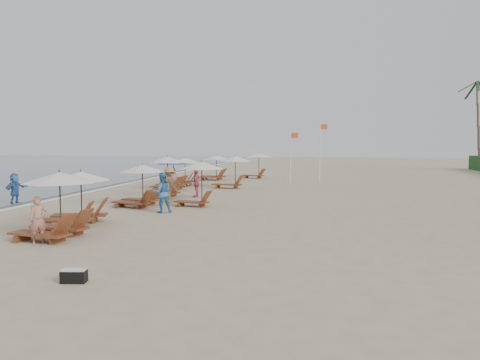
% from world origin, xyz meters
% --- Properties ---
extents(ground, '(160.00, 160.00, 0.00)m').
position_xyz_m(ground, '(0.00, 0.00, 0.00)').
color(ground, tan).
rests_on(ground, ground).
extents(wet_sand_band, '(3.20, 140.00, 0.01)m').
position_xyz_m(wet_sand_band, '(-12.50, 10.00, 0.00)').
color(wet_sand_band, '#6B5E4C').
rests_on(wet_sand_band, ground).
extents(foam_line, '(0.50, 140.00, 0.02)m').
position_xyz_m(foam_line, '(-11.20, 10.00, 0.01)').
color(foam_line, white).
rests_on(foam_line, ground).
extents(lounger_station_0, '(2.77, 2.43, 2.23)m').
position_xyz_m(lounger_station_0, '(-5.19, -3.73, 1.13)').
color(lounger_station_0, brown).
rests_on(lounger_station_0, ground).
extents(lounger_station_1, '(2.76, 2.52, 2.08)m').
position_xyz_m(lounger_station_1, '(-5.88, -1.19, 0.98)').
color(lounger_station_1, brown).
rests_on(lounger_station_1, ground).
extents(lounger_station_2, '(2.66, 2.39, 2.08)m').
position_xyz_m(lounger_station_2, '(-5.46, 4.12, 1.06)').
color(lounger_station_2, brown).
rests_on(lounger_station_2, ground).
extents(lounger_station_3, '(2.39, 2.12, 2.38)m').
position_xyz_m(lounger_station_3, '(-5.44, 7.95, 1.23)').
color(lounger_station_3, brown).
rests_on(lounger_station_3, ground).
extents(lounger_station_4, '(2.71, 2.30, 2.07)m').
position_xyz_m(lounger_station_4, '(-6.49, 12.01, 1.03)').
color(lounger_station_4, brown).
rests_on(lounger_station_4, ground).
extents(lounger_station_5, '(2.75, 2.35, 2.06)m').
position_xyz_m(lounger_station_5, '(-6.60, 14.89, 0.97)').
color(lounger_station_5, brown).
rests_on(lounger_station_5, ground).
extents(lounger_station_6, '(2.73, 2.39, 2.07)m').
position_xyz_m(lounger_station_6, '(-5.52, 20.50, 1.04)').
color(lounger_station_6, brown).
rests_on(lounger_station_6, ground).
extents(inland_station_0, '(2.56, 2.24, 2.22)m').
position_xyz_m(inland_station_0, '(-2.55, 4.74, 1.48)').
color(inland_station_0, brown).
rests_on(inland_station_0, ground).
extents(inland_station_1, '(2.79, 2.24, 2.22)m').
position_xyz_m(inland_station_1, '(-2.68, 13.91, 1.32)').
color(inland_station_1, brown).
rests_on(inland_station_1, ground).
extents(inland_station_2, '(2.67, 2.24, 2.22)m').
position_xyz_m(inland_station_2, '(-2.23, 23.03, 1.41)').
color(inland_station_2, brown).
rests_on(inland_station_2, ground).
extents(beachgoer_near, '(0.65, 0.62, 1.50)m').
position_xyz_m(beachgoer_near, '(-5.30, -4.44, 0.75)').
color(beachgoer_near, tan).
rests_on(beachgoer_near, ground).
extents(beachgoer_mid_a, '(1.13, 1.05, 1.85)m').
position_xyz_m(beachgoer_mid_a, '(-3.61, 2.37, 0.92)').
color(beachgoer_mid_a, teal).
rests_on(beachgoer_mid_a, ground).
extents(beachgoer_mid_b, '(1.39, 1.29, 1.88)m').
position_xyz_m(beachgoer_mid_b, '(-4.45, 5.92, 0.94)').
color(beachgoer_mid_b, '#9B7A4E').
rests_on(beachgoer_mid_b, ground).
extents(beachgoer_far_a, '(0.43, 0.96, 1.62)m').
position_xyz_m(beachgoer_far_a, '(-3.66, 8.38, 0.81)').
color(beachgoer_far_a, '#C04D62').
rests_on(beachgoer_far_a, ground).
extents(beachgoer_far_b, '(0.87, 0.82, 1.50)m').
position_xyz_m(beachgoer_far_b, '(-6.21, 11.82, 0.75)').
color(beachgoer_far_b, '#AC685D').
rests_on(beachgoer_far_b, ground).
extents(waterline_walker, '(0.63, 1.53, 1.61)m').
position_xyz_m(waterline_walker, '(-12.16, 3.91, 0.80)').
color(waterline_walker, '#345F9E').
rests_on(waterline_walker, ground).
extents(duffel_bag, '(0.60, 0.37, 0.31)m').
position_xyz_m(duffel_bag, '(-2.00, -8.09, 0.16)').
color(duffel_bag, black).
rests_on(duffel_bag, ground).
extents(flag_pole_near, '(0.59, 0.08, 4.08)m').
position_xyz_m(flag_pole_near, '(1.19, 17.50, 2.28)').
color(flag_pole_near, silver).
rests_on(flag_pole_near, ground).
extents(flag_pole_far, '(0.60, 0.08, 4.78)m').
position_xyz_m(flag_pole_far, '(3.33, 19.59, 2.64)').
color(flag_pole_far, silver).
rests_on(flag_pole_far, ground).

